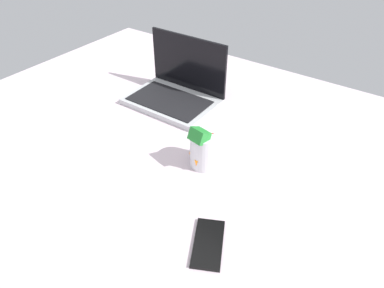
% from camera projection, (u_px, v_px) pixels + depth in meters
% --- Properties ---
extents(bed_mattress, '(1.80, 1.40, 0.18)m').
position_uv_depth(bed_mattress, '(183.00, 165.00, 1.19)').
color(bed_mattress, silver).
rests_on(bed_mattress, ground).
extents(laptop, '(0.33, 0.23, 0.23)m').
position_uv_depth(laptop, '(176.00, 90.00, 1.33)').
color(laptop, '#B7BABC').
rests_on(laptop, bed_mattress).
extents(snack_cup, '(0.10, 0.10, 0.14)m').
position_uv_depth(snack_cup, '(204.00, 148.00, 1.02)').
color(snack_cup, silver).
rests_on(snack_cup, bed_mattress).
extents(cell_phone, '(0.12, 0.16, 0.01)m').
position_uv_depth(cell_phone, '(208.00, 243.00, 0.83)').
color(cell_phone, black).
rests_on(cell_phone, bed_mattress).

